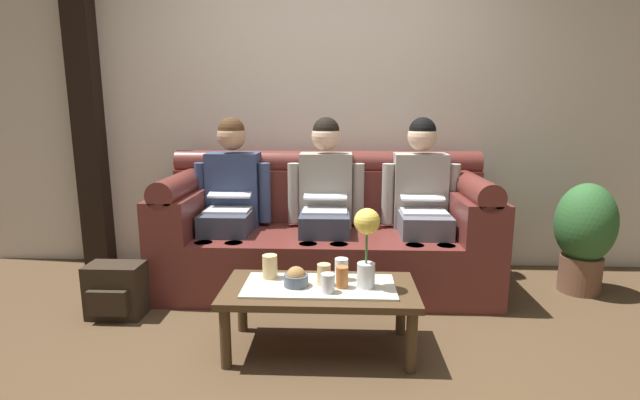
{
  "coord_description": "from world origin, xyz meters",
  "views": [
    {
      "loc": [
        0.1,
        -2.14,
        1.29
      ],
      "look_at": [
        -0.02,
        0.75,
        0.72
      ],
      "focal_mm": 26.29,
      "sensor_mm": 36.0,
      "label": 1
    }
  ],
  "objects": [
    {
      "name": "flower_vase",
      "position": [
        0.24,
        0.18,
        0.63
      ],
      "size": [
        0.13,
        0.13,
        0.42
      ],
      "color": "silver",
      "rests_on": "coffee_table"
    },
    {
      "name": "couch",
      "position": [
        0.0,
        1.17,
        0.37
      ],
      "size": [
        2.32,
        0.88,
        0.96
      ],
      "color": "maroon",
      "rests_on": "ground_plane"
    },
    {
      "name": "timber_pillar",
      "position": [
        -1.91,
        1.58,
        1.45
      ],
      "size": [
        0.2,
        0.2,
        2.9
      ],
      "primitive_type": "cube",
      "color": "black",
      "rests_on": "ground_plane"
    },
    {
      "name": "cup_far_center",
      "position": [
        0.12,
        0.28,
        0.43
      ],
      "size": [
        0.07,
        0.07,
        0.12
      ],
      "primitive_type": "cylinder",
      "color": "white",
      "rests_on": "coffee_table"
    },
    {
      "name": "snack_bowl",
      "position": [
        -0.12,
        0.18,
        0.41
      ],
      "size": [
        0.13,
        0.13,
        0.11
      ],
      "color": "#4C5666",
      "rests_on": "coffee_table"
    },
    {
      "name": "ground_plane",
      "position": [
        0.0,
        0.0,
        0.0
      ],
      "size": [
        14.0,
        14.0,
        0.0
      ],
      "primitive_type": "plane",
      "color": "#4C3823"
    },
    {
      "name": "coffee_table",
      "position": [
        0.0,
        0.2,
        0.31
      ],
      "size": [
        1.02,
        0.5,
        0.37
      ],
      "color": "#47331E",
      "rests_on": "ground_plane"
    },
    {
      "name": "person_right",
      "position": [
        0.69,
        1.17,
        0.66
      ],
      "size": [
        0.56,
        0.67,
        1.22
      ],
      "color": "#595B66",
      "rests_on": "ground_plane"
    },
    {
      "name": "back_wall_patterned",
      "position": [
        0.0,
        1.7,
        1.45
      ],
      "size": [
        6.0,
        0.12,
        2.9
      ],
      "primitive_type": "cube",
      "color": "beige",
      "rests_on": "ground_plane"
    },
    {
      "name": "person_left",
      "position": [
        -0.69,
        1.17,
        0.66
      ],
      "size": [
        0.56,
        0.67,
        1.22
      ],
      "color": "#383D4C",
      "rests_on": "ground_plane"
    },
    {
      "name": "potted_plant",
      "position": [
        1.81,
        1.09,
        0.43
      ],
      "size": [
        0.4,
        0.4,
        0.78
      ],
      "color": "brown",
      "rests_on": "ground_plane"
    },
    {
      "name": "person_middle",
      "position": [
        0.0,
        1.17,
        0.66
      ],
      "size": [
        0.56,
        0.67,
        1.22
      ],
      "color": "#383D4C",
      "rests_on": "ground_plane"
    },
    {
      "name": "cup_near_left",
      "position": [
        -0.28,
        0.29,
        0.43
      ],
      "size": [
        0.08,
        0.08,
        0.13
      ],
      "primitive_type": "cylinder",
      "color": "#DBB77A",
      "rests_on": "coffee_table"
    },
    {
      "name": "backpack_left",
      "position": [
        -1.29,
        0.55,
        0.17
      ],
      "size": [
        0.34,
        0.25,
        0.34
      ],
      "color": "#2D2319",
      "rests_on": "ground_plane"
    },
    {
      "name": "cup_far_left",
      "position": [
        0.05,
        0.1,
        0.42
      ],
      "size": [
        0.07,
        0.07,
        0.1
      ],
      "primitive_type": "cylinder",
      "color": "silver",
      "rests_on": "coffee_table"
    },
    {
      "name": "cup_far_right",
      "position": [
        0.12,
        0.17,
        0.42
      ],
      "size": [
        0.06,
        0.06,
        0.11
      ],
      "primitive_type": "cylinder",
      "color": "#B26633",
      "rests_on": "coffee_table"
    },
    {
      "name": "cup_near_right",
      "position": [
        0.02,
        0.2,
        0.43
      ],
      "size": [
        0.07,
        0.07,
        0.11
      ],
      "primitive_type": "cylinder",
      "color": "#DBB77A",
      "rests_on": "coffee_table"
    }
  ]
}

